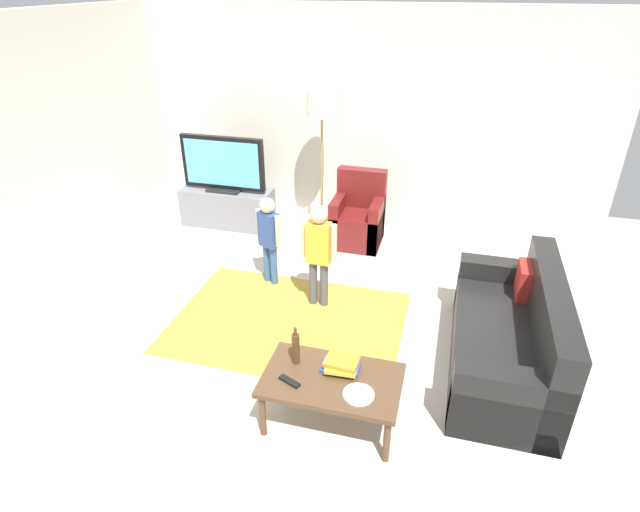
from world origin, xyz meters
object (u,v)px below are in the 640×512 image
at_px(armchair, 358,220).
at_px(child_center, 319,247).
at_px(child_near_tv, 269,233).
at_px(plate, 359,395).
at_px(coffee_table, 332,383).
at_px(couch, 513,341).
at_px(tv, 223,164).
at_px(book_stack, 341,364).
at_px(bottle, 296,348).
at_px(tv_remote, 290,381).
at_px(tv_stand, 228,208).
at_px(floor_lamp, 322,112).

bearing_deg(armchair, child_center, -93.88).
distance_m(child_near_tv, plate, 2.33).
xyz_separation_m(child_center, coffee_table, (0.51, -1.50, -0.28)).
height_order(couch, plate, couch).
relative_size(child_near_tv, coffee_table, 0.99).
bearing_deg(tv, book_stack, -52.53).
bearing_deg(child_center, tv, 137.87).
bearing_deg(bottle, armchair, 92.05).
distance_m(book_stack, tv_remote, 0.40).
bearing_deg(coffee_table, tv, 125.87).
bearing_deg(tv_remote, couch, 58.15).
relative_size(tv_stand, child_center, 1.10).
bearing_deg(plate, floor_lamp, 109.08).
distance_m(child_near_tv, tv_remote, 2.09).
bearing_deg(child_center, book_stack, -68.40).
height_order(tv, child_center, tv).
xyz_separation_m(couch, plate, (-1.10, -1.09, 0.14)).
distance_m(tv, child_center, 2.27).
height_order(couch, tv_remote, couch).
bearing_deg(child_near_tv, armchair, 59.45).
distance_m(floor_lamp, plate, 3.68).
relative_size(couch, floor_lamp, 1.01).
xyz_separation_m(tv, bottle, (1.88, -2.92, -0.30)).
relative_size(tv_stand, tv_remote, 7.06).
bearing_deg(tv, plate, -52.56).
bearing_deg(plate, child_center, 114.11).
bearing_deg(child_near_tv, floor_lamp, 81.99).
relative_size(tv_stand, plate, 5.45).
height_order(armchair, coffee_table, armchair).
bearing_deg(plate, tv_stand, 127.26).
relative_size(armchair, plate, 4.09).
xyz_separation_m(couch, floor_lamp, (-2.25, 2.22, 1.25)).
xyz_separation_m(floor_lamp, tv_remote, (0.65, -3.31, -1.11)).
distance_m(armchair, book_stack, 2.93).
xyz_separation_m(tv_stand, coffee_table, (2.18, -3.04, 0.13)).
bearing_deg(tv_stand, plate, -52.74).
relative_size(coffee_table, bottle, 3.18).
bearing_deg(tv_remote, coffee_table, 47.02).
relative_size(armchair, bottle, 2.86).
distance_m(couch, book_stack, 1.55).
height_order(armchair, plate, armchair).
xyz_separation_m(tv_stand, tv_remote, (1.90, -3.16, 0.19)).
height_order(couch, floor_lamp, floor_lamp).
bearing_deg(coffee_table, bottle, 161.57).
xyz_separation_m(child_near_tv, plate, (1.34, -1.90, -0.17)).
relative_size(floor_lamp, plate, 8.09).
bearing_deg(plate, couch, 44.79).
xyz_separation_m(floor_lamp, child_near_tv, (-0.20, -1.41, -0.95)).
relative_size(child_near_tv, bottle, 3.14).
distance_m(tv_stand, tv, 0.60).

